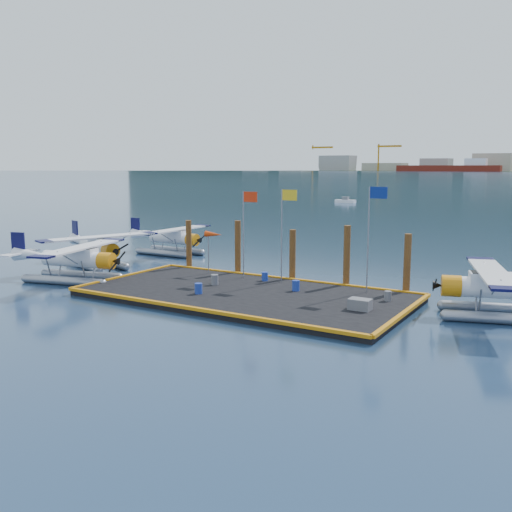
{
  "coord_description": "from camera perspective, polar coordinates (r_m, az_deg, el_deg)",
  "views": [
    {
      "loc": [
        18.37,
        -29.28,
        8.13
      ],
      "look_at": [
        -0.41,
        2.0,
        2.35
      ],
      "focal_mm": 40.0,
      "sensor_mm": 36.0,
      "label": 1
    }
  ],
  "objects": [
    {
      "name": "ground",
      "position": [
        35.51,
        -1.1,
        -4.24
      ],
      "size": [
        4000.0,
        4000.0,
        0.0
      ],
      "primitive_type": "plane",
      "color": "#172746",
      "rests_on": "ground"
    },
    {
      "name": "dock",
      "position": [
        35.47,
        -1.1,
        -3.92
      ],
      "size": [
        20.0,
        10.0,
        0.4
      ],
      "primitive_type": "cube",
      "color": "black",
      "rests_on": "ground"
    },
    {
      "name": "dock_bumpers",
      "position": [
        35.4,
        -1.1,
        -3.47
      ],
      "size": [
        20.25,
        10.25,
        0.18
      ],
      "primitive_type": null,
      "color": "#C4770B",
      "rests_on": "dock"
    },
    {
      "name": "seaplane_a",
      "position": [
        42.0,
        -17.52,
        -0.53
      ],
      "size": [
        8.86,
        9.57,
        3.4
      ],
      "rotation": [
        0.0,
        0.0,
        -1.32
      ],
      "color": "gray",
      "rests_on": "ground"
    },
    {
      "name": "seaplane_b",
      "position": [
        47.63,
        -15.53,
        0.67
      ],
      "size": [
        8.99,
        9.52,
        3.44
      ],
      "rotation": [
        0.0,
        0.0,
        -1.94
      ],
      "color": "gray",
      "rests_on": "ground"
    },
    {
      "name": "seaplane_c",
      "position": [
        53.03,
        -8.33,
        1.62
      ],
      "size": [
        8.18,
        9.0,
        3.22
      ],
      "rotation": [
        0.0,
        0.0,
        -1.57
      ],
      "color": "gray",
      "rests_on": "ground"
    },
    {
      "name": "seaplane_d",
      "position": [
        33.17,
        23.1,
        -3.26
      ],
      "size": [
        9.0,
        9.64,
        3.45
      ],
      "rotation": [
        0.0,
        0.0,
        1.87
      ],
      "color": "gray",
      "rests_on": "ground"
    },
    {
      "name": "drum_0",
      "position": [
        37.54,
        -4.16,
        -2.38
      ],
      "size": [
        0.48,
        0.48,
        0.68
      ],
      "primitive_type": "cylinder",
      "color": "#5B5B60",
      "rests_on": "dock"
    },
    {
      "name": "drum_2",
      "position": [
        35.75,
        4.01,
        -2.97
      ],
      "size": [
        0.47,
        0.47,
        0.66
      ],
      "primitive_type": "cylinder",
      "color": "#1B3498",
      "rests_on": "dock"
    },
    {
      "name": "drum_3",
      "position": [
        35.03,
        -5.77,
        -3.25
      ],
      "size": [
        0.46,
        0.46,
        0.65
      ],
      "primitive_type": "cylinder",
      "color": "#1B3498",
      "rests_on": "dock"
    },
    {
      "name": "drum_4",
      "position": [
        33.89,
        13.05,
        -3.92
      ],
      "size": [
        0.41,
        0.41,
        0.58
      ],
      "primitive_type": "cylinder",
      "color": "#5B5B60",
      "rests_on": "dock"
    },
    {
      "name": "drum_5",
      "position": [
        38.76,
        0.89,
        -2.05
      ],
      "size": [
        0.43,
        0.43,
        0.6
      ],
      "primitive_type": "cylinder",
      "color": "#1B3498",
      "rests_on": "dock"
    },
    {
      "name": "crate",
      "position": [
        31.55,
        10.36,
        -4.77
      ],
      "size": [
        1.2,
        0.8,
        0.6
      ],
      "primitive_type": "cube",
      "color": "#5B5B60",
      "rests_on": "dock"
    },
    {
      "name": "flagpole_red",
      "position": [
        39.19,
        -1.01,
        3.53
      ],
      "size": [
        1.14,
        0.08,
        6.0
      ],
      "color": "gray",
      "rests_on": "dock"
    },
    {
      "name": "flagpole_yellow",
      "position": [
        37.68,
        2.86,
        3.48
      ],
      "size": [
        1.14,
        0.08,
        6.2
      ],
      "color": "gray",
      "rests_on": "dock"
    },
    {
      "name": "flagpole_blue",
      "position": [
        35.25,
        11.5,
        3.21
      ],
      "size": [
        1.14,
        0.08,
        6.5
      ],
      "color": "gray",
      "rests_on": "dock"
    },
    {
      "name": "windsock",
      "position": [
        40.82,
        -4.26,
        2.08
      ],
      "size": [
        1.4,
        0.44,
        3.12
      ],
      "color": "gray",
      "rests_on": "dock"
    },
    {
      "name": "piling_0",
      "position": [
        44.3,
        -6.73,
        0.98
      ],
      "size": [
        0.44,
        0.44,
        4.0
      ],
      "primitive_type": "cylinder",
      "color": "#452813",
      "rests_on": "ground"
    },
    {
      "name": "piling_1",
      "position": [
        41.71,
        -1.83,
        0.68
      ],
      "size": [
        0.44,
        0.44,
        4.2
      ],
      "primitive_type": "cylinder",
      "color": "#452813",
      "rests_on": "ground"
    },
    {
      "name": "piling_2",
      "position": [
        39.51,
        3.67,
        -0.09
      ],
      "size": [
        0.44,
        0.44,
        3.8
      ],
      "primitive_type": "cylinder",
      "color": "#452813",
      "rests_on": "ground"
    },
    {
      "name": "piling_3",
      "position": [
        37.83,
        9.06,
        -0.21
      ],
      "size": [
        0.44,
        0.44,
        4.3
      ],
      "primitive_type": "cylinder",
      "color": "#452813",
      "rests_on": "ground"
    },
    {
      "name": "piling_4",
      "position": [
        36.58,
        14.87,
        -0.95
      ],
      "size": [
        0.44,
        0.44,
        4.0
      ],
      "primitive_type": "cylinder",
      "color": "#452813",
      "rests_on": "ground"
    }
  ]
}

